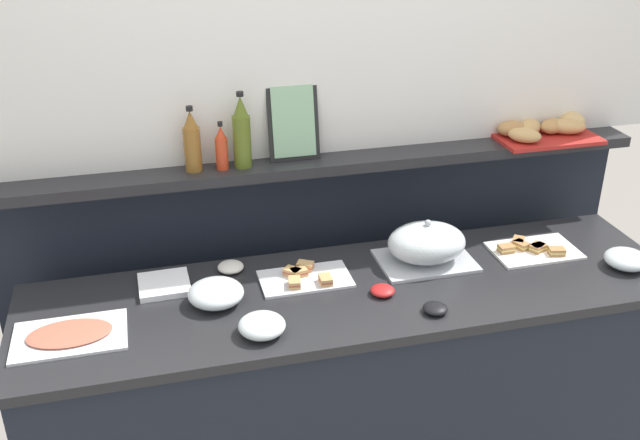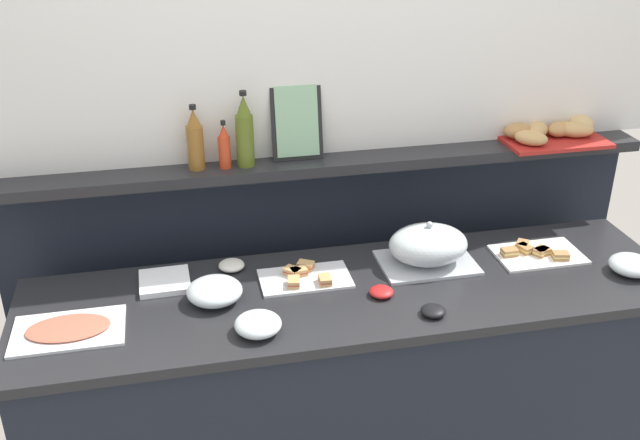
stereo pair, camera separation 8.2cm
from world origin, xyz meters
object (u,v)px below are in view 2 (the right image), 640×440
at_px(glass_bowl_small, 258,325).
at_px(condiment_bowl_cream, 381,292).
at_px(glass_bowl_large, 631,266).
at_px(glass_bowl_medium, 215,292).
at_px(napkin_stack, 165,282).
at_px(framed_picture, 297,121).
at_px(condiment_bowl_red, 433,311).
at_px(olive_oil_bottle, 245,133).
at_px(condiment_bowl_dark, 232,265).
at_px(vinegar_bottle_amber, 195,141).
at_px(hot_sauce_bottle, 224,147).
at_px(sandwich_platter_rear, 536,253).
at_px(cold_cuts_platter, 68,330).
at_px(serving_cloche, 428,246).
at_px(bread_basket, 552,132).
at_px(sandwich_platter_side, 304,277).

height_order(glass_bowl_small, condiment_bowl_cream, glass_bowl_small).
height_order(glass_bowl_large, glass_bowl_medium, glass_bowl_medium).
height_order(napkin_stack, framed_picture, framed_picture).
relative_size(condiment_bowl_red, olive_oil_bottle, 0.29).
distance_m(condiment_bowl_dark, vinegar_bottle_amber, 0.46).
xyz_separation_m(glass_bowl_large, condiment_bowl_red, (-0.77, -0.11, -0.01)).
xyz_separation_m(glass_bowl_small, napkin_stack, (-0.27, 0.35, -0.02)).
distance_m(condiment_bowl_red, hot_sauce_bottle, 0.92).
distance_m(glass_bowl_medium, condiment_bowl_cream, 0.55).
bearing_deg(glass_bowl_medium, condiment_bowl_red, -18.85).
bearing_deg(hot_sauce_bottle, condiment_bowl_dark, -94.41).
relative_size(sandwich_platter_rear, olive_oil_bottle, 1.15).
bearing_deg(sandwich_platter_rear, cold_cuts_platter, -175.08).
bearing_deg(condiment_bowl_cream, hot_sauce_bottle, 134.61).
height_order(glass_bowl_medium, vinegar_bottle_amber, vinegar_bottle_amber).
xyz_separation_m(serving_cloche, vinegar_bottle_amber, (-0.78, 0.31, 0.35)).
bearing_deg(bread_basket, condiment_bowl_red, -138.38).
xyz_separation_m(cold_cuts_platter, glass_bowl_small, (0.57, -0.12, 0.02)).
height_order(napkin_stack, vinegar_bottle_amber, vinegar_bottle_amber).
distance_m(napkin_stack, olive_oil_bottle, 0.59).
bearing_deg(napkin_stack, serving_cloche, -3.59).
relative_size(glass_bowl_medium, vinegar_bottle_amber, 0.78).
distance_m(serving_cloche, glass_bowl_medium, 0.77).
bearing_deg(glass_bowl_small, bread_basket, 25.35).
bearing_deg(napkin_stack, sandwich_platter_side, -8.75).
height_order(hot_sauce_bottle, bread_basket, hot_sauce_bottle).
bearing_deg(serving_cloche, olive_oil_bottle, 153.52).
height_order(condiment_bowl_dark, bread_basket, bread_basket).
distance_m(serving_cloche, vinegar_bottle_amber, 0.90).
height_order(serving_cloche, framed_picture, framed_picture).
bearing_deg(condiment_bowl_cream, olive_oil_bottle, 129.20).
height_order(glass_bowl_medium, condiment_bowl_dark, glass_bowl_medium).
xyz_separation_m(cold_cuts_platter, framed_picture, (0.82, 0.51, 0.45)).
bearing_deg(condiment_bowl_red, glass_bowl_medium, 161.15).
bearing_deg(napkin_stack, hot_sauce_bottle, 43.51).
relative_size(glass_bowl_medium, olive_oil_bottle, 0.67).
distance_m(cold_cuts_platter, napkin_stack, 0.37).
relative_size(vinegar_bottle_amber, olive_oil_bottle, 0.86).
relative_size(sandwich_platter_side, condiment_bowl_cream, 3.83).
bearing_deg(bread_basket, sandwich_platter_side, -163.24).
bearing_deg(glass_bowl_medium, hot_sauce_bottle, 76.71).
xyz_separation_m(glass_bowl_large, hot_sauce_bottle, (-1.36, 0.50, 0.37)).
bearing_deg(bread_basket, olive_oil_bottle, -179.87).
height_order(condiment_bowl_cream, condiment_bowl_red, same).
height_order(condiment_bowl_cream, framed_picture, framed_picture).
xyz_separation_m(glass_bowl_medium, framed_picture, (0.36, 0.42, 0.42)).
xyz_separation_m(olive_oil_bottle, framed_picture, (0.19, 0.04, 0.02)).
bearing_deg(cold_cuts_platter, napkin_stack, 37.29).
relative_size(serving_cloche, vinegar_bottle_amber, 1.44).
bearing_deg(serving_cloche, vinegar_bottle_amber, 158.54).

